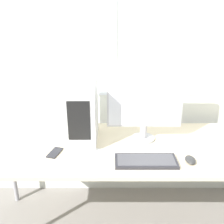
{
  "coord_description": "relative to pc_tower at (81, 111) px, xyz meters",
  "views": [
    {
      "loc": [
        -0.26,
        -1.31,
        1.71
      ],
      "look_at": [
        -0.25,
        0.4,
        1.03
      ],
      "focal_mm": 42.0,
      "sensor_mm": 36.0,
      "label": 1
    }
  ],
  "objects": [
    {
      "name": "wall_back",
      "position": [
        0.48,
        0.42,
        0.35
      ],
      "size": [
        8.0,
        0.07,
        2.7
      ],
      "color": "silver",
      "rests_on": "ground_plane"
    },
    {
      "name": "desk",
      "position": [
        0.48,
        -0.1,
        -0.28
      ],
      "size": [
        2.49,
        0.79,
        0.77
      ],
      "color": "beige",
      "rests_on": "ground_plane"
    },
    {
      "name": "pc_tower",
      "position": [
        0.0,
        0.0,
        0.0
      ],
      "size": [
        0.22,
        0.39,
        0.47
      ],
      "color": "silver",
      "rests_on": "desk"
    },
    {
      "name": "monitor_main",
      "position": [
        0.46,
        -0.01,
        0.08
      ],
      "size": [
        0.55,
        0.18,
        0.57
      ],
      "color": "#B7B7BC",
      "rests_on": "desk"
    },
    {
      "name": "keyboard",
      "position": [
        0.45,
        -0.33,
        -0.22
      ],
      "size": [
        0.4,
        0.17,
        0.02
      ],
      "color": "#28282D",
      "rests_on": "desk"
    },
    {
      "name": "mouse",
      "position": [
        0.74,
        -0.33,
        -0.22
      ],
      "size": [
        0.07,
        0.11,
        0.03
      ],
      "color": "#2D2D2D",
      "rests_on": "desk"
    },
    {
      "name": "cell_phone",
      "position": [
        -0.18,
        -0.22,
        -0.23
      ],
      "size": [
        0.1,
        0.15,
        0.01
      ],
      "rotation": [
        0.0,
        0.0,
        -0.26
      ],
      "color": "#232328",
      "rests_on": "desk"
    },
    {
      "name": "paper_sheet_left",
      "position": [
        0.12,
        -0.31,
        -0.23
      ],
      "size": [
        0.29,
        0.34,
        0.0
      ],
      "rotation": [
        0.0,
        0.0,
        -0.29
      ],
      "color": "white",
      "rests_on": "desk"
    }
  ]
}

